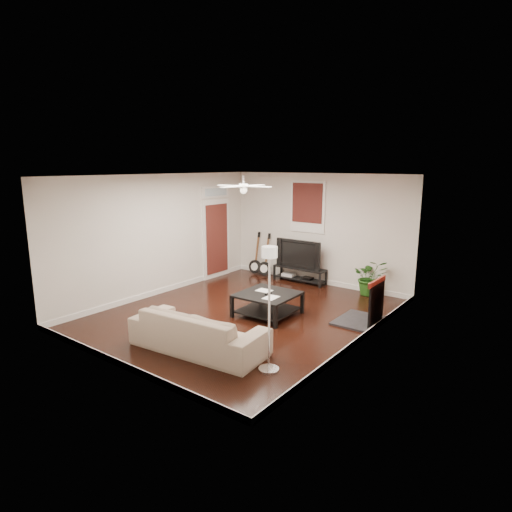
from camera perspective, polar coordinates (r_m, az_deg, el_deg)
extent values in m
cube|color=black|center=(8.92, -1.56, -7.68)|extent=(5.00, 6.00, 0.01)
cube|color=white|center=(8.39, -1.67, 10.62)|extent=(5.00, 6.00, 0.01)
cube|color=silver|center=(11.02, 8.18, 3.53)|extent=(5.00, 0.01, 2.80)
cube|color=silver|center=(6.53, -18.27, -2.84)|extent=(5.00, 0.01, 2.80)
cube|color=silver|center=(10.27, -12.60, 2.75)|extent=(0.01, 6.00, 2.80)
cube|color=silver|center=(7.29, 13.95, -1.08)|extent=(0.01, 6.00, 2.80)
cube|color=#A84536|center=(8.20, 16.64, 0.22)|extent=(0.02, 2.20, 2.80)
cube|color=black|center=(8.53, 14.44, -5.73)|extent=(0.80, 1.10, 0.92)
cube|color=#3B1210|center=(11.07, 6.82, 6.48)|extent=(1.00, 0.06, 1.30)
cube|color=white|center=(11.57, -5.27, 3.26)|extent=(0.08, 1.00, 2.50)
cube|color=black|center=(11.25, 5.81, -2.48)|extent=(1.42, 0.38, 0.40)
imported|color=black|center=(11.14, 5.92, 0.36)|extent=(1.27, 0.17, 0.73)
cube|color=black|center=(8.78, 1.55, -6.40)|extent=(1.13, 1.13, 0.46)
imported|color=tan|center=(7.23, -7.64, -9.74)|extent=(2.40, 1.14, 0.68)
imported|color=#225618|center=(10.41, 14.94, -2.71)|extent=(1.01, 0.96, 0.86)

